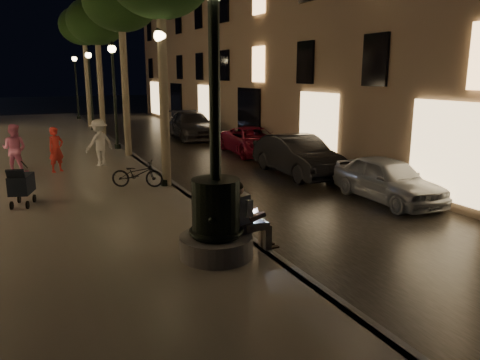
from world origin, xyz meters
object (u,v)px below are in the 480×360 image
car_front (388,179)px  tree_third (96,22)px  car_rear (192,125)px  lamp_curb_b (114,82)px  stroller (21,184)px  bicycle (137,174)px  tree_far (83,27)px  car_second (298,156)px  lamp_curb_a (162,86)px  pedestrian_red (56,150)px  pedestrian_white (99,143)px  lamp_curb_d (76,78)px  lamp_curb_c (90,79)px  tree_second (121,2)px  seated_man_laptop (246,215)px  fountain_lamppost (216,205)px  pedestrian_pink (14,149)px  car_third (253,141)px

car_front → tree_third: bearing=111.0°
car_rear → lamp_curb_b: bearing=-140.5°
stroller → bicycle: (3.20, 0.84, -0.17)m
tree_far → car_second: 19.17m
car_rear → lamp_curb_a: bearing=-108.1°
bicycle → tree_third: bearing=22.5°
tree_far → pedestrian_red: (-2.97, -14.40, -5.44)m
pedestrian_white → lamp_curb_b: bearing=-134.4°
car_second → lamp_curb_d: bearing=102.4°
lamp_curb_c → pedestrian_red: 12.93m
lamp_curb_b → lamp_curb_c: size_ratio=1.00×
tree_third → lamp_curb_c: 4.94m
tree_second → car_front: (5.40, -9.72, -5.69)m
seated_man_laptop → stroller: size_ratio=1.21×
fountain_lamppost → pedestrian_pink: size_ratio=3.05×
stroller → lamp_curb_c: bearing=92.3°
seated_man_laptop → pedestrian_red: bearing=106.3°
seated_man_laptop → lamp_curb_c: (0.09, 22.00, 2.30)m
seated_man_laptop → pedestrian_red: 10.00m
car_second → pedestrian_pink: (-9.20, 3.61, 0.34)m
pedestrian_white → bicycle: 4.03m
tree_third → lamp_curb_d: (0.00, 12.00, -2.90)m
stroller → pedestrian_red: bearing=91.0°
pedestrian_red → lamp_curb_b: bearing=27.4°
car_rear → pedestrian_white: size_ratio=2.88×
car_second → pedestrian_pink: 9.89m
seated_man_laptop → lamp_curb_a: 6.42m
lamp_curb_c → car_front: size_ratio=1.28×
lamp_curb_b → bicycle: size_ratio=3.08×
lamp_curb_a → bicycle: size_ratio=3.08×
car_front → lamp_curb_c: bearing=107.3°
tree_far → stroller: tree_far is taller
tree_second → pedestrian_red: 6.57m
fountain_lamppost → tree_far: (0.78, 24.00, 5.22)m
car_rear → seated_man_laptop: bearing=-100.9°
tree_second → tree_third: tree_second is taller
lamp_curb_a → stroller: bearing=-170.1°
lamp_curb_c → tree_second: bearing=-89.4°
fountain_lamppost → stroller: (-3.33, 5.30, -0.43)m
seated_man_laptop → tree_second: size_ratio=0.19×
car_front → car_third: (0.00, 8.72, -0.03)m
pedestrian_white → lamp_curb_a: bearing=82.6°
pedestrian_white → bicycle: size_ratio=1.12×
car_front → pedestrian_white: 10.41m
lamp_curb_d → lamp_curb_a: bearing=-90.0°
lamp_curb_c → tree_third: bearing=-90.0°
lamp_curb_c → car_third: bearing=-63.4°
lamp_curb_d → fountain_lamppost: bearing=-91.3°
seated_man_laptop → lamp_curb_c: bearing=89.8°
pedestrian_red → tree_second: bearing=9.5°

